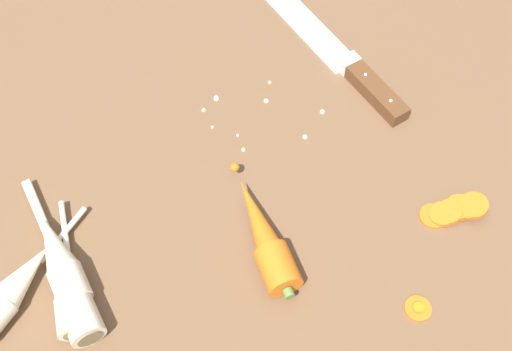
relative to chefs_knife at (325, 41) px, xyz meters
The scene contains 10 objects.
ground_plane 25.01cm from the chefs_knife, 123.65° to the right, with size 120.00×90.00×4.00cm, color brown.
chefs_knife is the anchor object (origin of this frame).
whole_carrot 34.81cm from the chefs_knife, 113.87° to the right, with size 7.24×19.04×4.20cm.
parsnip_front 50.67cm from the chefs_knife, 137.71° to the right, with size 10.63×22.79×4.00cm.
parsnip_mid_left 49.27cm from the chefs_knife, 141.03° to the right, with size 8.74×18.49×4.00cm.
parsnip_mid_right 50.75cm from the chefs_knife, 136.69° to the right, with size 5.32×18.02×4.00cm.
parsnip_back 55.08cm from the chefs_knife, 141.78° to the right, with size 13.30×16.10×4.00cm.
carrot_slice_stack 32.57cm from the chefs_knife, 72.20° to the right, with size 8.40×3.72×2.60cm.
carrot_slice_stray_near 42.52cm from the chefs_knife, 87.19° to the right, with size 3.13×3.13×0.70cm.
mince_crumbs 16.65cm from the chefs_knife, 138.13° to the right, with size 17.05×11.77×0.83cm.
Camera 1 is at (-6.21, -44.44, 68.43)cm, focal length 43.72 mm.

